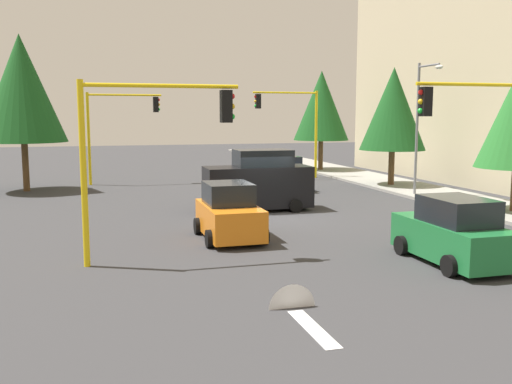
# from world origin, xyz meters

# --- Properties ---
(ground_plane) EXTENTS (120.00, 120.00, 0.00)m
(ground_plane) POSITION_xyz_m (0.00, 0.00, 0.00)
(ground_plane) COLOR #353538
(sidewalk_kerb) EXTENTS (80.00, 4.00, 0.15)m
(sidewalk_kerb) POSITION_xyz_m (-5.00, 10.50, 0.07)
(sidewalk_kerb) COLOR gray
(sidewalk_kerb) RESTS_ON ground
(lane_arrow_near) EXTENTS (2.40, 1.10, 1.10)m
(lane_arrow_near) POSITION_xyz_m (11.51, -3.00, 0.01)
(lane_arrow_near) COLOR silver
(lane_arrow_near) RESTS_ON ground
(apartment_block) EXTENTS (24.28, 9.30, 16.02)m
(apartment_block) POSITION_xyz_m (-9.45, 18.50, 8.02)
(apartment_block) COLOR #C6B793
(apartment_block) RESTS_ON ground
(traffic_signal_far_left) EXTENTS (0.36, 4.59, 5.95)m
(traffic_signal_far_left) POSITION_xyz_m (-14.00, 5.74, 4.19)
(traffic_signal_far_left) COLOR yellow
(traffic_signal_far_left) RESTS_ON ground
(traffic_signal_near_right) EXTENTS (0.36, 4.59, 5.32)m
(traffic_signal_near_right) POSITION_xyz_m (6.00, -5.64, 3.78)
(traffic_signal_near_right) COLOR yellow
(traffic_signal_near_right) RESTS_ON ground
(traffic_signal_near_left) EXTENTS (0.36, 4.59, 5.50)m
(traffic_signal_near_left) POSITION_xyz_m (6.00, 5.67, 3.90)
(traffic_signal_near_left) COLOR yellow
(traffic_signal_near_left) RESTS_ON ground
(traffic_signal_far_right) EXTENTS (0.36, 4.59, 5.70)m
(traffic_signal_far_right) POSITION_xyz_m (-14.00, -5.70, 4.03)
(traffic_signal_far_right) COLOR yellow
(traffic_signal_far_right) RESTS_ON ground
(street_lamp_curbside) EXTENTS (2.15, 0.28, 7.00)m
(street_lamp_curbside) POSITION_xyz_m (-3.61, 9.20, 4.35)
(street_lamp_curbside) COLOR slate
(street_lamp_curbside) RESTS_ON ground
(tree_roadside_far) EXTENTS (4.17, 4.17, 7.63)m
(tree_roadside_far) POSITION_xyz_m (-18.00, 9.50, 5.00)
(tree_roadside_far) COLOR brown
(tree_roadside_far) RESTS_ON ground
(tree_roadside_mid) EXTENTS (3.90, 3.90, 7.12)m
(tree_roadside_mid) POSITION_xyz_m (-8.00, 10.00, 4.67)
(tree_roadside_mid) COLOR brown
(tree_roadside_mid) RESTS_ON ground
(tree_opposite_side) EXTENTS (4.80, 4.80, 8.80)m
(tree_opposite_side) POSITION_xyz_m (-12.00, -11.00, 5.79)
(tree_opposite_side) COLOR brown
(tree_opposite_side) RESTS_ON ground
(delivery_van_black) EXTENTS (2.22, 4.80, 2.77)m
(delivery_van_black) POSITION_xyz_m (-2.00, -0.06, 1.28)
(delivery_van_black) COLOR black
(delivery_van_black) RESTS_ON ground
(car_blue) EXTENTS (3.62, 1.99, 1.98)m
(car_blue) POSITION_xyz_m (-8.47, 3.34, 0.89)
(car_blue) COLOR blue
(car_blue) RESTS_ON ground
(car_green) EXTENTS (4.08, 2.06, 1.98)m
(car_green) POSITION_xyz_m (8.55, 2.85, 0.90)
(car_green) COLOR #1E7238
(car_green) RESTS_ON ground
(car_orange) EXTENTS (3.63, 2.09, 1.98)m
(car_orange) POSITION_xyz_m (3.50, -2.71, 0.90)
(car_orange) COLOR orange
(car_orange) RESTS_ON ground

